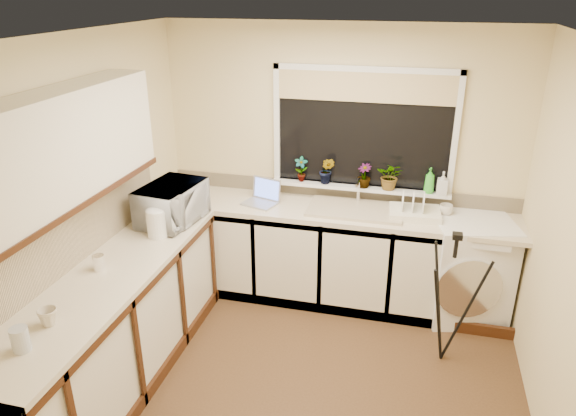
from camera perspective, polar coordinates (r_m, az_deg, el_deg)
The scene contains 34 objects.
floor at distance 4.15m, azimuth 1.47°, elevation -18.12°, with size 3.20×3.20×0.00m, color #533721.
ceiling at distance 3.14m, azimuth 1.95°, elevation 17.92°, with size 3.20×3.20×0.00m, color white.
wall_back at distance 4.84m, azimuth 5.55°, elevation 4.81°, with size 3.20×3.20×0.00m, color beige.
wall_front at distance 2.26m, azimuth -7.08°, elevation -18.85°, with size 3.20×3.20×0.00m, color beige.
wall_left at distance 4.09m, azimuth -20.79°, elevation -0.14°, with size 3.00×3.00×0.00m, color beige.
wall_right at distance 3.53m, azimuth 28.04°, elevation -5.11°, with size 3.00×3.00×0.00m, color beige.
base_cabinet_back at distance 4.93m, azimuth 0.91°, elevation -4.75°, with size 2.55×0.60×0.86m, color silver.
base_cabinet_left at distance 4.09m, azimuth -17.99°, elevation -12.49°, with size 0.54×2.40×0.86m, color silver.
worktop_back at distance 4.68m, azimuth 4.82°, elevation -0.31°, with size 3.20×0.60×0.04m, color beige.
worktop_left at distance 3.85m, azimuth -18.80°, elevation -7.01°, with size 0.60×2.40×0.04m, color beige.
upper_cabinet at distance 3.47m, azimuth -23.98°, elevation 5.51°, with size 0.28×1.90×0.70m, color silver.
splashback_left at distance 3.90m, azimuth -22.84°, elevation -3.19°, with size 0.02×2.40×0.45m, color beige.
splashback_back at distance 4.92m, azimuth 5.41°, elevation 1.94°, with size 3.20×0.02×0.14m, color beige.
window_glass at distance 4.71m, azimuth 8.10°, elevation 8.30°, with size 1.50×0.02×1.00m, color black.
window_blind at distance 4.61m, azimuth 8.32°, elevation 12.74°, with size 1.50×0.02×0.25m, color tan.
windowsill at distance 4.82m, azimuth 7.68°, elevation 2.21°, with size 1.60×0.14×0.03m, color white.
sink at distance 4.65m, azimuth 7.26°, elevation -0.17°, with size 0.82×0.46×0.03m, color tan.
faucet at distance 4.77m, azimuth 7.60°, elevation 1.83°, with size 0.03×0.03×0.24m, color silver.
washing_machine at distance 4.88m, azimuth 18.71°, elevation -6.08°, with size 0.64×0.62×0.91m, color white.
laptop at distance 4.78m, azimuth -2.74°, elevation 1.23°, with size 0.35×0.32×0.22m.
kettle at distance 4.24m, azimuth -13.89°, elevation -1.63°, with size 0.16×0.16×0.21m, color white.
dish_rack at distance 4.62m, azimuth 13.47°, elevation -0.55°, with size 0.42×0.32×0.06m, color white.
tripod at distance 4.20m, azimuth 16.92°, elevation -9.37°, with size 0.53×0.53×1.09m, color black, non-canonical shape.
glass_jug at distance 3.26m, azimuth -26.87°, elevation -12.51°, with size 0.10×0.10×0.14m, color #B5B9C0.
steel_jar at distance 3.89m, azimuth -19.71°, elevation -5.56°, with size 0.08×0.08×0.11m, color white.
microwave at distance 4.46m, azimuth -12.39°, elevation 0.48°, with size 0.58×0.39×0.32m, color white.
plant_a at distance 4.85m, azimuth 1.42°, elevation 4.20°, with size 0.12×0.08×0.23m, color #999999.
plant_b at distance 4.80m, azimuth 4.20°, elevation 4.03°, with size 0.14×0.11×0.25m, color #999999.
plant_c at distance 4.75m, azimuth 8.20°, elevation 3.46°, with size 0.12×0.12×0.22m, color #999999.
plant_d at distance 4.73m, azimuth 10.98°, elevation 3.40°, with size 0.22×0.19×0.25m, color #999999.
soap_bottle_green at distance 4.73m, azimuth 15.00°, elevation 2.88°, with size 0.09×0.09×0.23m, color green.
soap_bottle_clear at distance 4.73m, azimuth 16.31°, elevation 2.59°, with size 0.09×0.09×0.20m, color #999999.
cup_back at distance 4.72m, azimuth 16.64°, elevation -0.18°, with size 0.12×0.12×0.09m, color silver.
cup_left at distance 3.41m, azimuth -24.42°, elevation -10.65°, with size 0.11×0.11×0.10m, color beige.
Camera 1 is at (0.66, -3.05, 2.73)m, focal length 33.02 mm.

